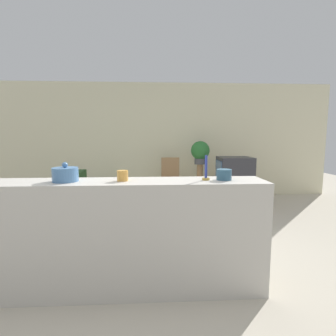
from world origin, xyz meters
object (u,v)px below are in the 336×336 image
at_px(couch, 87,206).
at_px(television, 234,171).
at_px(potted_plant, 200,152).
at_px(wooden_chair, 171,178).
at_px(decorative_bowl, 65,174).

xyz_separation_m(couch, television, (2.77, 0.75, 0.47)).
bearing_deg(potted_plant, wooden_chair, -176.96).
relative_size(television, potted_plant, 1.34).
distance_m(wooden_chair, decorative_bowl, 3.49).
height_order(couch, television, television).
bearing_deg(couch, television, 15.09).
distance_m(television, wooden_chair, 1.36).
xyz_separation_m(television, potted_plant, (-0.62, 0.49, 0.38)).
bearing_deg(couch, wooden_chair, 38.59).
height_order(television, decorative_bowl, decorative_bowl).
distance_m(television, decorative_bowl, 3.72).
bearing_deg(potted_plant, television, -38.12).
distance_m(couch, decorative_bowl, 2.24).
bearing_deg(television, potted_plant, 141.88).
xyz_separation_m(couch, wooden_chair, (1.50, 1.20, 0.26)).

